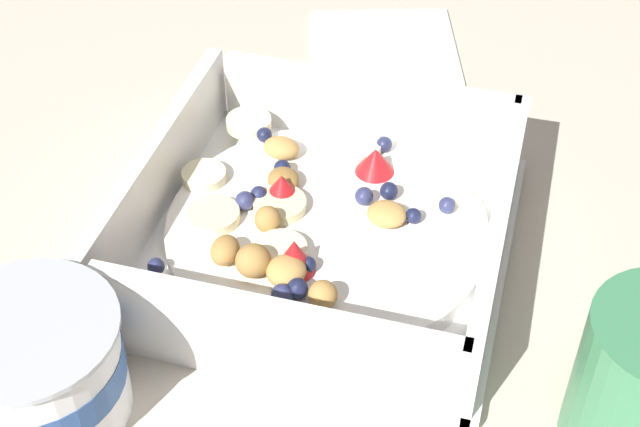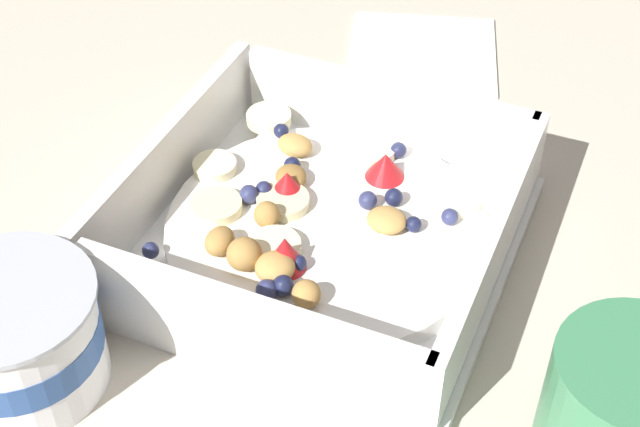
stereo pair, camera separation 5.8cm
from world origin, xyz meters
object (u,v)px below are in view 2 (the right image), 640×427
Objects in this scene: fruit_bowl at (318,225)px; folded_napkin at (423,51)px; yogurt_cup at (16,338)px; coffee_mug at (626,421)px.

folded_napkin is (0.25, 0.01, -0.02)m from fruit_bowl.
fruit_bowl is at bearing -33.77° from yogurt_cup.
fruit_bowl is at bearing 64.83° from coffee_mug.
yogurt_cup is at bearing 146.23° from fruit_bowl.
yogurt_cup reaches higher than folded_napkin.
fruit_bowl is 2.36× the size of yogurt_cup.
yogurt_cup is at bearing 102.07° from coffee_mug.
folded_napkin is at bearing -13.28° from yogurt_cup.
coffee_mug is 0.81× the size of folded_napkin.
fruit_bowl is at bearing -177.39° from folded_napkin.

